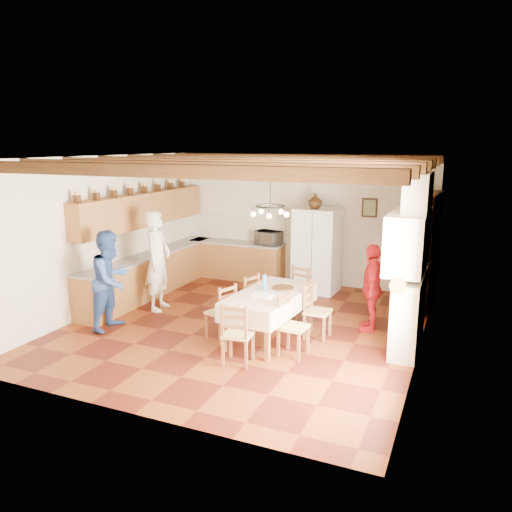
{
  "coord_description": "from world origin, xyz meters",
  "views": [
    {
      "loc": [
        3.53,
        -7.73,
        3.23
      ],
      "look_at": [
        0.1,
        0.3,
        1.25
      ],
      "focal_mm": 35.0,
      "sensor_mm": 36.0,
      "label": 1
    }
  ],
  "objects_px": {
    "chair_left_near": "(221,311)",
    "chair_end_far": "(295,293)",
    "chair_end_near": "(238,333)",
    "person_man": "(158,261)",
    "microwave": "(268,238)",
    "person_woman_blue": "(111,280)",
    "person_woman_red": "(372,288)",
    "refrigerator": "(317,250)",
    "chair_left_far": "(245,299)",
    "chair_right_near": "(294,326)",
    "hutch": "(421,251)",
    "dining_table": "(270,297)",
    "chair_right_far": "(318,310)"
  },
  "relations": [
    {
      "from": "refrigerator",
      "to": "hutch",
      "type": "distance_m",
      "value": 2.23
    },
    {
      "from": "refrigerator",
      "to": "chair_left_near",
      "type": "relative_size",
      "value": 1.93
    },
    {
      "from": "refrigerator",
      "to": "microwave",
      "type": "height_order",
      "value": "refrigerator"
    },
    {
      "from": "chair_left_far",
      "to": "hutch",
      "type": "bearing_deg",
      "value": 146.81
    },
    {
      "from": "refrigerator",
      "to": "person_woman_red",
      "type": "height_order",
      "value": "refrigerator"
    },
    {
      "from": "chair_left_far",
      "to": "chair_end_near",
      "type": "xyz_separation_m",
      "value": [
        0.59,
        -1.54,
        0.0
      ]
    },
    {
      "from": "chair_left_near",
      "to": "chair_left_far",
      "type": "bearing_deg",
      "value": -167.01
    },
    {
      "from": "chair_right_near",
      "to": "chair_end_far",
      "type": "xyz_separation_m",
      "value": [
        -0.55,
        1.67,
        0.0
      ]
    },
    {
      "from": "microwave",
      "to": "person_man",
      "type": "bearing_deg",
      "value": -98.9
    },
    {
      "from": "hutch",
      "to": "chair_left_near",
      "type": "bearing_deg",
      "value": -126.65
    },
    {
      "from": "chair_left_far",
      "to": "person_woman_blue",
      "type": "distance_m",
      "value": 2.38
    },
    {
      "from": "microwave",
      "to": "person_woman_blue",
      "type": "bearing_deg",
      "value": -94.08
    },
    {
      "from": "dining_table",
      "to": "microwave",
      "type": "distance_m",
      "value": 3.58
    },
    {
      "from": "chair_end_near",
      "to": "person_woman_red",
      "type": "relative_size",
      "value": 0.62
    },
    {
      "from": "dining_table",
      "to": "person_woman_red",
      "type": "bearing_deg",
      "value": 35.8
    },
    {
      "from": "microwave",
      "to": "chair_end_far",
      "type": "bearing_deg",
      "value": -41.14
    },
    {
      "from": "chair_left_near",
      "to": "chair_end_far",
      "type": "distance_m",
      "value": 1.7
    },
    {
      "from": "chair_right_near",
      "to": "chair_right_far",
      "type": "relative_size",
      "value": 1.0
    },
    {
      "from": "chair_left_far",
      "to": "chair_left_near",
      "type": "bearing_deg",
      "value": 10.62
    },
    {
      "from": "dining_table",
      "to": "chair_left_far",
      "type": "distance_m",
      "value": 0.84
    },
    {
      "from": "person_man",
      "to": "chair_right_far",
      "type": "bearing_deg",
      "value": -104.81
    },
    {
      "from": "chair_right_far",
      "to": "person_woman_red",
      "type": "bearing_deg",
      "value": -45.28
    },
    {
      "from": "chair_left_near",
      "to": "chair_right_far",
      "type": "distance_m",
      "value": 1.63
    },
    {
      "from": "chair_left_near",
      "to": "person_woman_blue",
      "type": "bearing_deg",
      "value": -60.95
    },
    {
      "from": "chair_right_near",
      "to": "chair_left_near",
      "type": "bearing_deg",
      "value": 88.36
    },
    {
      "from": "refrigerator",
      "to": "chair_end_far",
      "type": "distance_m",
      "value": 1.88
    },
    {
      "from": "chair_end_near",
      "to": "person_man",
      "type": "height_order",
      "value": "person_man"
    },
    {
      "from": "hutch",
      "to": "dining_table",
      "type": "distance_m",
      "value": 3.48
    },
    {
      "from": "person_woman_red",
      "to": "person_woman_blue",
      "type": "bearing_deg",
      "value": -75.18
    },
    {
      "from": "person_man",
      "to": "microwave",
      "type": "distance_m",
      "value": 2.99
    },
    {
      "from": "chair_left_far",
      "to": "person_woman_red",
      "type": "distance_m",
      "value": 2.26
    },
    {
      "from": "chair_left_far",
      "to": "chair_end_far",
      "type": "distance_m",
      "value": 1.02
    },
    {
      "from": "person_woman_blue",
      "to": "person_woman_red",
      "type": "relative_size",
      "value": 1.14
    },
    {
      "from": "person_woman_blue",
      "to": "microwave",
      "type": "xyz_separation_m",
      "value": [
        1.4,
        3.93,
        0.18
      ]
    },
    {
      "from": "chair_left_near",
      "to": "dining_table",
      "type": "bearing_deg",
      "value": 132.58
    },
    {
      "from": "chair_left_far",
      "to": "person_man",
      "type": "distance_m",
      "value": 1.99
    },
    {
      "from": "chair_right_far",
      "to": "chair_end_near",
      "type": "relative_size",
      "value": 1.0
    },
    {
      "from": "chair_left_far",
      "to": "person_man",
      "type": "xyz_separation_m",
      "value": [
        -1.92,
        0.13,
        0.51
      ]
    },
    {
      "from": "dining_table",
      "to": "person_woman_red",
      "type": "xyz_separation_m",
      "value": [
        1.49,
        1.07,
        0.05
      ]
    },
    {
      "from": "refrigerator",
      "to": "person_man",
      "type": "relative_size",
      "value": 0.94
    },
    {
      "from": "person_man",
      "to": "person_woman_blue",
      "type": "height_order",
      "value": "person_man"
    },
    {
      "from": "chair_left_far",
      "to": "microwave",
      "type": "distance_m",
      "value": 2.99
    },
    {
      "from": "chair_left_near",
      "to": "person_woman_blue",
      "type": "distance_m",
      "value": 2.05
    },
    {
      "from": "refrigerator",
      "to": "chair_left_near",
      "type": "distance_m",
      "value": 3.42
    },
    {
      "from": "refrigerator",
      "to": "chair_right_near",
      "type": "distance_m",
      "value": 3.58
    },
    {
      "from": "chair_end_near",
      "to": "microwave",
      "type": "xyz_separation_m",
      "value": [
        -1.27,
        4.39,
        0.58
      ]
    },
    {
      "from": "refrigerator",
      "to": "microwave",
      "type": "bearing_deg",
      "value": 171.05
    },
    {
      "from": "chair_end_far",
      "to": "microwave",
      "type": "distance_m",
      "value": 2.59
    },
    {
      "from": "chair_left_near",
      "to": "person_woman_red",
      "type": "height_order",
      "value": "person_woman_red"
    },
    {
      "from": "chair_left_far",
      "to": "person_woman_blue",
      "type": "xyz_separation_m",
      "value": [
        -2.08,
        -1.08,
        0.41
      ]
    }
  ]
}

